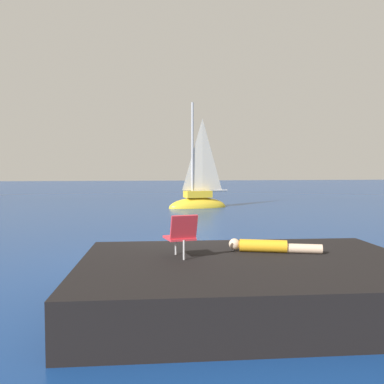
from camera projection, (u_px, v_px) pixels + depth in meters
ground_plane at (187, 261)px, 10.58m from camera, size 160.00×160.00×0.00m
shore_ledge at (250, 283)px, 7.09m from camera, size 6.21×4.44×0.81m
boulder_seaward at (194, 273)px, 9.33m from camera, size 1.61×1.60×0.79m
boulder_inland at (283, 274)px, 9.28m from camera, size 1.26×1.42×1.00m
sailboat_near at (198, 202)px, 25.48m from camera, size 3.99×1.97×7.26m
person_sunbather at (270, 246)px, 7.72m from camera, size 1.71×0.69×0.25m
beach_chair at (181, 234)px, 7.18m from camera, size 0.59×0.68×0.80m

